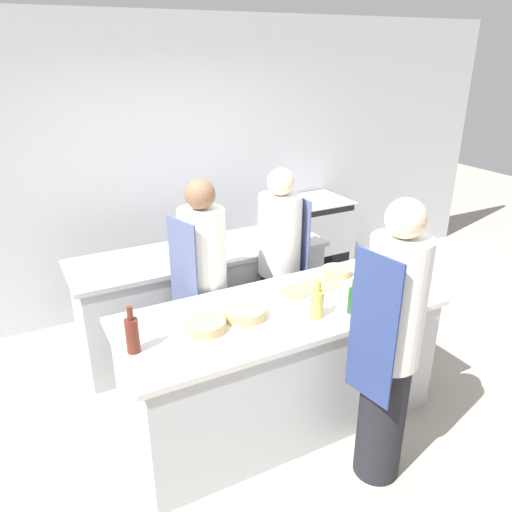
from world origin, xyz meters
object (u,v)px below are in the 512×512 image
object	(u,v)px
bottle_olive_oil	(353,300)
bottle_vinegar	(394,300)
bottle_sauce	(376,284)
bowl_mixing_large	(336,271)
bottle_wine	(132,334)
cup	(379,306)
chef_at_prep_near	(390,349)
chef_at_pass_far	(204,287)
bowl_prep_small	(362,297)
bottle_cooking_oil	(317,303)
oven_range	(312,243)
bowl_ceramic_blue	(205,325)
stockpot	(279,230)
chef_at_stove	(279,264)
bowl_wooden_salad	(245,312)

from	to	relation	value
bottle_olive_oil	bottle_vinegar	xyz separation A→B (m)	(0.26, -0.10, -0.02)
bottle_sauce	bowl_mixing_large	world-z (taller)	bottle_sauce
bottle_wine	cup	bearing A→B (deg)	-10.97
bottle_wine	bowl_mixing_large	world-z (taller)	bottle_wine
chef_at_prep_near	bottle_wine	size ratio (longest dim) A/B	6.22
chef_at_pass_far	bottle_vinegar	world-z (taller)	chef_at_pass_far
bottle_vinegar	bowl_prep_small	size ratio (longest dim) A/B	0.88
chef_at_prep_near	bottle_wine	xyz separation A→B (m)	(-1.29, 0.69, 0.09)
bottle_cooking_oil	cup	size ratio (longest dim) A/B	2.73
bottle_vinegar	bowl_mixing_large	size ratio (longest dim) A/B	0.83
oven_range	bottle_vinegar	bearing A→B (deg)	-110.59
bowl_prep_small	bowl_ceramic_blue	xyz separation A→B (m)	(-1.09, 0.16, -0.00)
bottle_vinegar	stockpot	world-z (taller)	stockpot
chef_at_stove	bottle_wine	distance (m)	1.67
oven_range	chef_at_stove	xyz separation A→B (m)	(-1.00, -0.99, 0.33)
bottle_vinegar	chef_at_pass_far	bearing A→B (deg)	133.21
chef_at_stove	bottle_cooking_oil	bearing A→B (deg)	-16.73
bottle_olive_oil	bowl_mixing_large	size ratio (longest dim) A/B	1.06
oven_range	stockpot	xyz separation A→B (m)	(-0.82, -0.67, 0.50)
chef_at_stove	bottle_wine	xyz separation A→B (m)	(-1.45, -0.82, 0.19)
chef_at_stove	cup	distance (m)	1.13
chef_at_prep_near	cup	size ratio (longest dim) A/B	19.70
bottle_vinegar	bottle_sauce	distance (m)	0.25
stockpot	cup	bearing A→B (deg)	-93.58
bottle_wine	cup	world-z (taller)	bottle_wine
chef_at_prep_near	oven_range	bearing A→B (deg)	-33.64
oven_range	chef_at_prep_near	bearing A→B (deg)	-114.90
bottle_wine	stockpot	bearing A→B (deg)	35.03
bowl_wooden_salad	stockpot	xyz separation A→B (m)	(0.89, 1.09, 0.07)
bottle_sauce	stockpot	bearing A→B (deg)	93.77
oven_range	bottle_vinegar	distance (m)	2.32
oven_range	cup	distance (m)	2.34
chef_at_pass_far	bottle_vinegar	bearing A→B (deg)	-151.59
chef_at_prep_near	bottle_wine	bearing A→B (deg)	53.16
bottle_sauce	cup	xyz separation A→B (m)	(-0.17, -0.22, -0.03)
bottle_vinegar	bottle_sauce	size ratio (longest dim) A/B	1.00
chef_at_pass_far	bowl_wooden_salad	xyz separation A→B (m)	(0.03, -0.63, 0.09)
bottle_wine	bowl_prep_small	size ratio (longest dim) A/B	1.39
bottle_olive_oil	bowl_wooden_salad	bearing A→B (deg)	157.15
bowl_prep_small	bowl_ceramic_blue	size ratio (longest dim) A/B	0.79
chef_at_prep_near	chef_at_stove	distance (m)	1.52
bowl_mixing_large	bottle_wine	bearing A→B (deg)	-169.53
bottle_sauce	bottle_wine	bearing A→B (deg)	177.51
chef_at_prep_near	bowl_prep_small	xyz separation A→B (m)	(0.25, 0.56, 0.01)
bottle_wine	bowl_wooden_salad	size ratio (longest dim) A/B	1.05
chef_at_prep_near	chef_at_pass_far	size ratio (longest dim) A/B	1.08
bottle_vinegar	stockpot	xyz separation A→B (m)	(-0.02, 1.46, 0.03)
chef_at_pass_far	bottle_cooking_oil	world-z (taller)	chef_at_pass_far
bowl_mixing_large	bowl_wooden_salad	world-z (taller)	bowl_wooden_salad
chef_at_stove	bowl_wooden_salad	bearing A→B (deg)	-42.70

